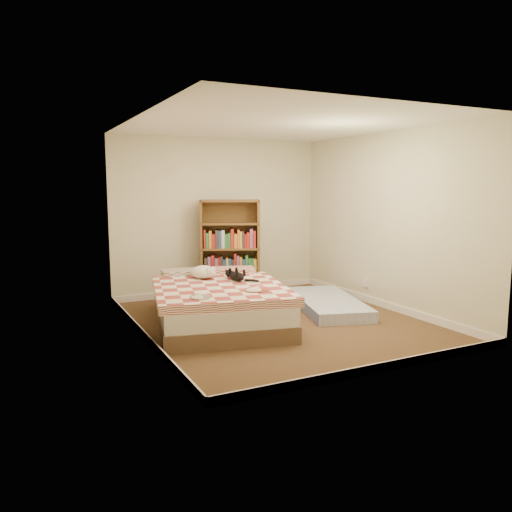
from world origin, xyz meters
name	(u,v)px	position (x,y,z in m)	size (l,w,h in m)	color
room	(279,230)	(0.00, 0.00, 1.20)	(3.51, 4.01, 2.51)	#4E3721
bed	(217,303)	(-0.72, 0.31, 0.26)	(1.95, 2.44, 0.58)	brown
bookshelf	(229,262)	(0.02, 1.64, 0.56)	(1.04, 0.64, 1.54)	brown
floor_mattress	(328,303)	(0.97, 0.29, 0.08)	(0.79, 1.75, 0.16)	#6D7FB5
black_cat	(236,276)	(-0.42, 0.39, 0.58)	(0.21, 0.58, 0.13)	black
white_dog	(205,272)	(-0.75, 0.69, 0.61)	(0.44, 0.46, 0.17)	white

